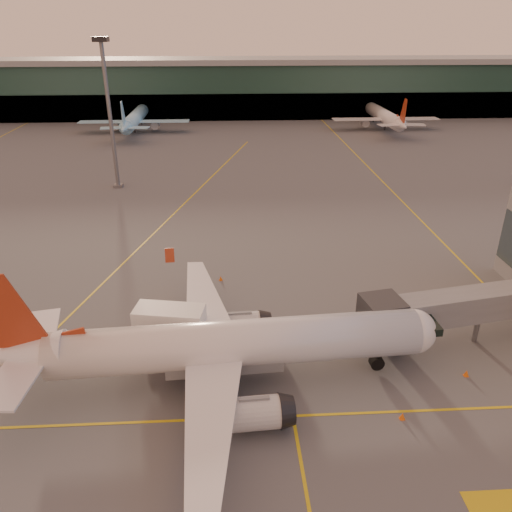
{
  "coord_description": "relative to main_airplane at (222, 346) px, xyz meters",
  "views": [
    {
      "loc": [
        0.43,
        -24.58,
        27.81
      ],
      "look_at": [
        3.19,
        23.78,
        5.0
      ],
      "focal_mm": 35.0,
      "sensor_mm": 36.0,
      "label": 1
    }
  ],
  "objects": [
    {
      "name": "ground",
      "position": [
        0.47,
        -9.35,
        -3.67
      ],
      "size": [
        600.0,
        600.0,
        0.0
      ],
      "primitive_type": "plane",
      "color": "#4C4F54",
      "rests_on": "ground"
    },
    {
      "name": "taxi_markings",
      "position": [
        -6.86,
        35.14,
        -3.67
      ],
      "size": [
        100.12,
        173.0,
        0.01
      ],
      "color": "gold",
      "rests_on": "ground"
    },
    {
      "name": "terminal",
      "position": [
        0.47,
        132.44,
        5.09
      ],
      "size": [
        400.0,
        20.0,
        17.6
      ],
      "color": "#19382D",
      "rests_on": "ground"
    },
    {
      "name": "mast_west_near",
      "position": [
        -19.53,
        56.65,
        11.19
      ],
      "size": [
        2.4,
        2.4,
        25.6
      ],
      "color": "slate",
      "rests_on": "ground"
    },
    {
      "name": "distant_aircraft_row",
      "position": [
        -20.53,
        108.65,
        -3.67
      ],
      "size": [
        290.0,
        34.0,
        13.0
      ],
      "color": "#96D8FC",
      "rests_on": "ground"
    },
    {
      "name": "main_airplane",
      "position": [
        0.0,
        0.0,
        0.0
      ],
      "size": [
        37.48,
        33.77,
        11.31
      ],
      "rotation": [
        0.0,
        0.0,
        0.06
      ],
      "color": "white",
      "rests_on": "ground"
    },
    {
      "name": "jet_bridge",
      "position": [
        25.42,
        5.07,
        0.22
      ],
      "size": [
        24.4,
        7.46,
        5.68
      ],
      "color": "slate",
      "rests_on": "ground"
    },
    {
      "name": "catering_truck",
      "position": [
        -4.6,
        4.36,
        -0.94
      ],
      "size": [
        6.56,
        3.78,
        4.8
      ],
      "rotation": [
        0.0,
        0.0,
        -0.18
      ],
      "color": "#A81821",
      "rests_on": "ground"
    },
    {
      "name": "cone_nose",
      "position": [
        21.05,
        -0.37,
        -3.39
      ],
      "size": [
        0.47,
        0.47,
        0.59
      ],
      "color": "orange",
      "rests_on": "ground"
    },
    {
      "name": "cone_tail",
      "position": [
        -18.39,
        0.1,
        -3.44
      ],
      "size": [
        0.38,
        0.38,
        0.48
      ],
      "color": "orange",
      "rests_on": "ground"
    },
    {
      "name": "cone_wing_left",
      "position": [
        -0.31,
        18.53,
        -3.41
      ],
      "size": [
        0.44,
        0.44,
        0.56
      ],
      "color": "orange",
      "rests_on": "ground"
    },
    {
      "name": "cone_fwd",
      "position": [
        13.85,
        -5.13,
        -3.4
      ],
      "size": [
        0.45,
        0.45,
        0.58
      ],
      "color": "orange",
      "rests_on": "ground"
    }
  ]
}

